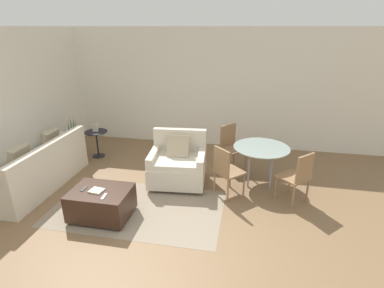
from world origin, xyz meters
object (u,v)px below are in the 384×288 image
Objects in this scene: book_stack at (97,191)px; dining_chair_near_left at (226,169)px; dining_table at (261,152)px; dining_chair_near_right at (298,175)px; couch at (36,171)px; armchair at (178,165)px; tv_remote_primary at (84,189)px; tv_remote_secondary at (104,196)px; ottoman at (101,202)px; side_table at (97,139)px; picture_frame at (95,128)px; potted_plant at (76,146)px; dining_chair_far_left at (231,144)px.

book_stack is 2.09m from dining_chair_near_left.
dining_chair_near_right is at bearing -45.00° from dining_table.
armchair is at bearing 14.32° from couch.
tv_remote_primary is 0.41m from tv_remote_secondary.
side_table is (-1.16, 2.12, 0.17)m from ottoman.
side_table is at bearing 118.74° from ottoman.
dining_chair_near_left is at bearing 180.00° from dining_chair_near_right.
armchair reaches higher than tv_remote_primary.
picture_frame is (-2.05, 0.84, 0.31)m from armchair.
tv_remote_primary is 0.23× the size of side_table.
tv_remote_primary is at bearing -66.92° from picture_frame.
armchair is at bearing 48.78° from tv_remote_primary.
side_table is 0.26m from picture_frame.
potted_plant is at bearing 127.80° from book_stack.
dining_chair_far_left is (2.05, 2.16, 0.05)m from tv_remote_primary.
tv_remote_secondary is 2.62m from side_table.
dining_chair_far_left is at bearing 23.72° from couch.
dining_table is at bearing 135.00° from dining_chair_near_right.
side_table is (0.53, 0.02, 0.20)m from potted_plant.
couch is 1.92m from tv_remote_secondary.
dining_table is (3.97, 0.91, 0.33)m from couch.
book_stack is at bearing -132.09° from ottoman.
dining_chair_near_right is at bearing -13.58° from potted_plant.
book_stack reaches higher than tv_remote_primary.
book_stack is 0.24× the size of dining_chair_far_left.
tv_remote_primary is 2.97m from dining_chair_far_left.
couch is 1.45m from potted_plant.
ottoman is 2.80m from dining_chair_far_left.
potted_plant is (-1.69, 2.09, -0.03)m from ottoman.
couch reaches higher than picture_frame.
couch is 12.10× the size of tv_remote_secondary.
dining_chair_near_left is (3.48, -1.12, 0.30)m from potted_plant.
dining_table is (3.54, -0.56, 0.21)m from side_table.
tv_remote_primary is at bearing -149.06° from dining_table.
ottoman is 2.69m from potted_plant.
picture_frame is at bearing 90.00° from side_table.
side_table is 2.96m from dining_chair_far_left.
dining_chair_near_right reaches higher than ottoman.
dining_chair_far_left is at bearing 49.93° from ottoman.
side_table is 3.59m from dining_table.
dining_chair_near_left reaches higher than tv_remote_primary.
picture_frame is 0.17× the size of dining_table.
armchair is at bearing 54.95° from book_stack.
armchair is 2.71m from potted_plant.
potted_plant is at bearing 162.47° from armchair.
potted_plant is (-1.65, 2.13, -0.25)m from book_stack.
tv_remote_secondary is (-0.75, -1.43, 0.10)m from armchair.
ottoman is at bearing -146.84° from dining_table.
dining_chair_far_left is (1.83, 2.17, 0.05)m from book_stack.
tv_remote_secondary is 2.63m from picture_frame.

